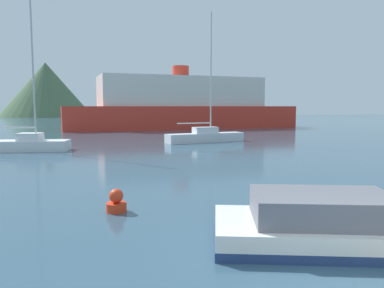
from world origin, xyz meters
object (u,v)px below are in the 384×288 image
(motorboat_near, at_px, (378,230))
(ferry_distant, at_px, (181,106))
(sailboat_inner, at_px, (205,136))
(sailboat_middle, at_px, (31,143))
(buoy_marker, at_px, (116,202))

(motorboat_near, distance_m, ferry_distant, 46.43)
(sailboat_inner, height_order, sailboat_middle, sailboat_middle)
(buoy_marker, bearing_deg, sailboat_middle, 108.76)
(sailboat_middle, distance_m, ferry_distant, 29.91)
(sailboat_inner, relative_size, sailboat_middle, 0.97)
(motorboat_near, distance_m, sailboat_inner, 24.56)
(sailboat_inner, bearing_deg, motorboat_near, -109.40)
(sailboat_inner, height_order, ferry_distant, sailboat_inner)
(ferry_distant, relative_size, buoy_marker, 48.83)
(motorboat_near, distance_m, buoy_marker, 6.93)
(motorboat_near, distance_m, sailboat_middle, 23.53)
(motorboat_near, relative_size, ferry_distant, 0.21)
(ferry_distant, bearing_deg, sailboat_inner, -102.53)
(sailboat_middle, distance_m, buoy_marker, 17.59)
(sailboat_middle, bearing_deg, motorboat_near, -53.54)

